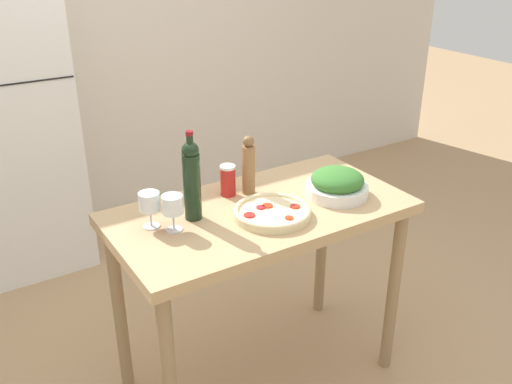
# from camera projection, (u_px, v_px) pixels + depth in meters

# --- Properties ---
(ground_plane) EXTENTS (14.00, 14.00, 0.00)m
(ground_plane) POSITION_uv_depth(u_px,v_px,m) (260.00, 375.00, 2.77)
(ground_plane) COLOR tan
(wall_back) EXTENTS (6.40, 0.08, 2.60)m
(wall_back) POSITION_uv_depth(u_px,v_px,m) (95.00, 37.00, 3.78)
(wall_back) COLOR silver
(wall_back) RESTS_ON ground_plane
(refrigerator) EXTENTS (0.69, 0.64, 1.70)m
(refrigerator) POSITION_uv_depth(u_px,v_px,m) (10.00, 136.00, 3.37)
(refrigerator) COLOR white
(refrigerator) RESTS_ON ground_plane
(prep_counter) EXTENTS (1.25, 0.66, 0.91)m
(prep_counter) POSITION_uv_depth(u_px,v_px,m) (260.00, 233.00, 2.43)
(prep_counter) COLOR tan
(prep_counter) RESTS_ON ground_plane
(wine_bottle) EXTENTS (0.07, 0.07, 0.37)m
(wine_bottle) POSITION_uv_depth(u_px,v_px,m) (192.00, 179.00, 2.23)
(wine_bottle) COLOR black
(wine_bottle) RESTS_ON prep_counter
(wine_glass_near) EXTENTS (0.08, 0.08, 0.15)m
(wine_glass_near) POSITION_uv_depth(u_px,v_px,m) (172.00, 206.00, 2.17)
(wine_glass_near) COLOR silver
(wine_glass_near) RESTS_ON prep_counter
(wine_glass_far) EXTENTS (0.08, 0.08, 0.15)m
(wine_glass_far) POSITION_uv_depth(u_px,v_px,m) (149.00, 203.00, 2.19)
(wine_glass_far) COLOR silver
(wine_glass_far) RESTS_ON prep_counter
(pepper_mill) EXTENTS (0.06, 0.06, 0.26)m
(pepper_mill) POSITION_uv_depth(u_px,v_px,m) (249.00, 166.00, 2.46)
(pepper_mill) COLOR olive
(pepper_mill) RESTS_ON prep_counter
(salad_bowl) EXTENTS (0.27, 0.27, 0.12)m
(salad_bowl) POSITION_uv_depth(u_px,v_px,m) (337.00, 184.00, 2.47)
(salad_bowl) COLOR white
(salad_bowl) RESTS_ON prep_counter
(homemade_pizza) EXTENTS (0.32, 0.32, 0.04)m
(homemade_pizza) POSITION_uv_depth(u_px,v_px,m) (272.00, 212.00, 2.30)
(homemade_pizza) COLOR beige
(homemade_pizza) RESTS_ON prep_counter
(salt_canister) EXTENTS (0.07, 0.07, 0.14)m
(salt_canister) POSITION_uv_depth(u_px,v_px,m) (228.00, 180.00, 2.47)
(salt_canister) COLOR #B2231E
(salt_canister) RESTS_ON prep_counter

